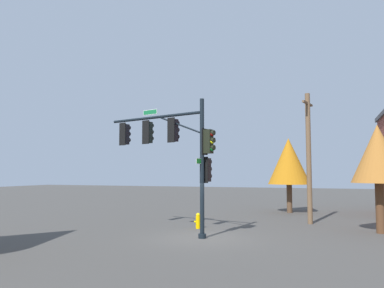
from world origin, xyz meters
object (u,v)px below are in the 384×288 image
(signal_pole_assembly, at_px, (175,145))
(tree_mid, at_px, (289,161))
(utility_pole, at_px, (309,156))
(tree_far, at_px, (378,155))
(fire_hydrant, at_px, (198,221))

(signal_pole_assembly, relative_size, tree_mid, 1.15)
(utility_pole, xyz_separation_m, tree_far, (-3.43, 2.44, -0.10))
(signal_pole_assembly, relative_size, fire_hydrant, 7.77)
(fire_hydrant, distance_m, tree_mid, 11.22)
(tree_far, bearing_deg, signal_pole_assembly, 21.84)
(utility_pole, distance_m, fire_hydrant, 7.73)
(utility_pole, distance_m, tree_far, 4.21)
(utility_pole, xyz_separation_m, fire_hydrant, (5.58, 3.97, -3.57))
(tree_mid, bearing_deg, tree_far, 121.44)
(fire_hydrant, bearing_deg, tree_mid, -111.18)
(signal_pole_assembly, height_order, tree_far, signal_pole_assembly)
(utility_pole, bearing_deg, tree_mid, -73.97)
(signal_pole_assembly, height_order, fire_hydrant, signal_pole_assembly)
(tree_mid, bearing_deg, utility_pole, 106.03)
(signal_pole_assembly, xyz_separation_m, utility_pole, (-5.99, -6.21, -0.37))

